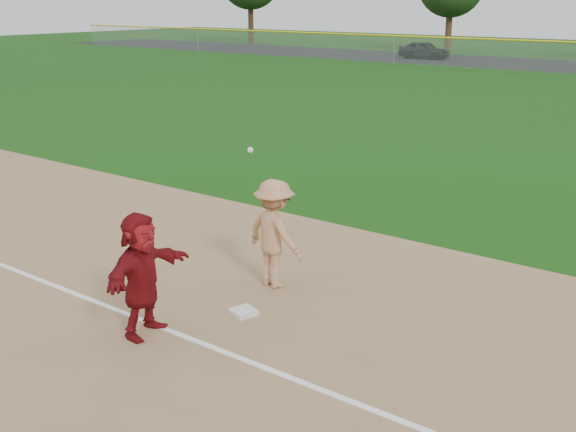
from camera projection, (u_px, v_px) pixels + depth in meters
The scene contains 6 objects.
ground at pixel (227, 321), 10.90m from camera, with size 160.00×160.00×0.00m, color #13440D.
foul_line at pixel (190, 338), 10.29m from camera, with size 60.00×0.10×0.01m, color white.
first_base at pixel (244, 312), 11.07m from camera, with size 0.35×0.35×0.08m, color silver.
base_runner at pixel (142, 274), 10.20m from camera, with size 1.69×0.54×1.82m, color maroon.
car_left at pixel (424, 50), 56.98m from camera, with size 1.62×4.03×1.37m, color black.
first_base_play at pixel (274, 234), 11.94m from camera, with size 1.28×1.18×2.50m.
Camera 1 is at (6.83, -7.32, 4.69)m, focal length 45.00 mm.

